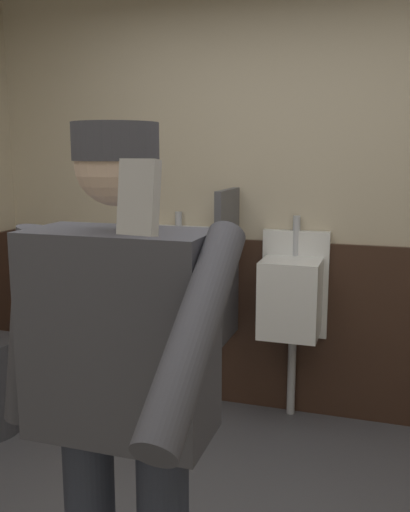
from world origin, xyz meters
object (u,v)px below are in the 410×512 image
object	(u,v)px
urinal_left	(172,287)
person	(121,393)
cell_phone	(139,198)
urinal_middle	(291,296)

from	to	relation	value
urinal_left	person	bearing A→B (deg)	-72.53
person	cell_phone	xyz separation A→B (m)	(0.29, -0.50, 0.55)
urinal_middle	person	xyz separation A→B (m)	(-0.13, -1.97, 0.21)
cell_phone	person	bearing A→B (deg)	128.67
urinal_middle	urinal_left	bearing A→B (deg)	180.00
urinal_left	urinal_middle	bearing A→B (deg)	0.00
urinal_middle	person	bearing A→B (deg)	-93.73
urinal_left	cell_phone	world-z (taller)	cell_phone
urinal_left	person	xyz separation A→B (m)	(0.62, -1.97, 0.21)
urinal_left	person	distance (m)	2.08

